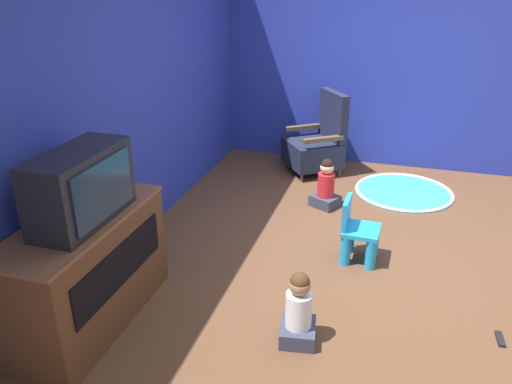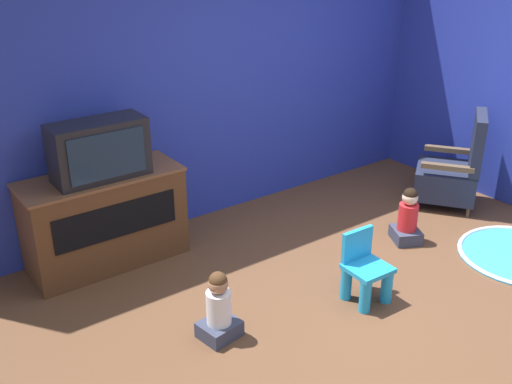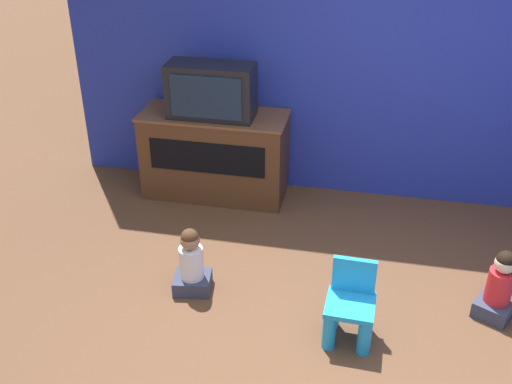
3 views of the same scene
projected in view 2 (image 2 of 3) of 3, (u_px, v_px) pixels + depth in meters
ground_plane at (396, 296)px, 4.67m from camera, size 30.00×30.00×0.00m
wall_back at (208, 71)px, 5.52m from camera, size 5.34×0.12×2.83m
tv_cabinet at (105, 218)px, 4.99m from camera, size 1.31×0.54×0.80m
television at (99, 150)px, 4.70m from camera, size 0.75×0.33×0.47m
black_armchair at (453, 172)px, 6.07m from camera, size 0.83×0.82×0.98m
yellow_kid_chair at (365, 273)px, 4.55m from camera, size 0.32×0.31×0.55m
child_watching_left at (408, 218)px, 5.40m from camera, size 0.33×0.34×0.52m
child_watching_center at (219, 309)px, 4.13m from camera, size 0.30×0.27×0.52m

